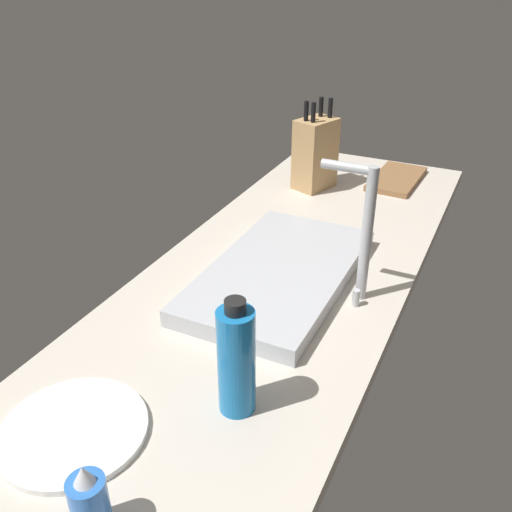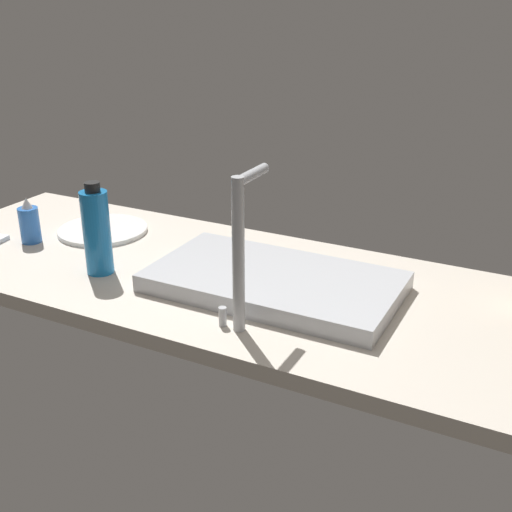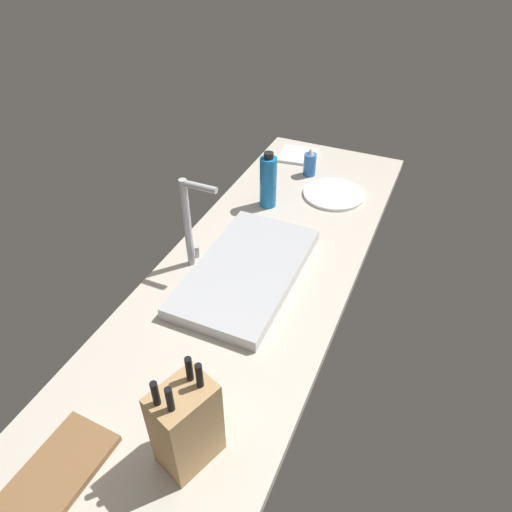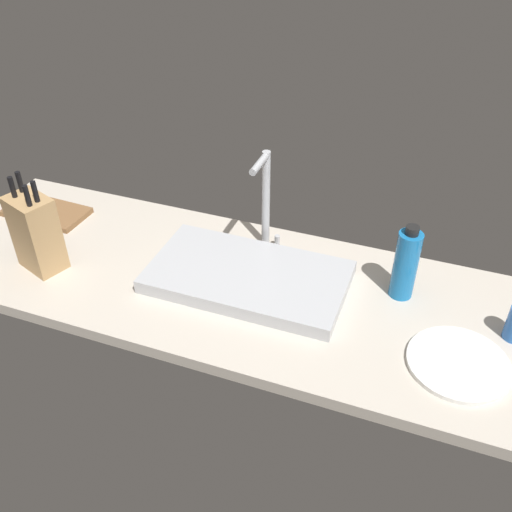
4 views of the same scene
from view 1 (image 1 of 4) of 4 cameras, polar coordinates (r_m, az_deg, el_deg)
name	(u,v)px [view 1 (image 1 of 4)]	position (r cm, az deg, el deg)	size (l,w,h in cm)	color
countertop_slab	(270,290)	(132.34, 1.41, -3.49)	(192.96, 60.65, 3.50)	beige
sink_basin	(280,274)	(131.48, 2.42, -1.82)	(54.67, 30.09, 4.01)	#B7BABF
faucet	(363,226)	(120.20, 10.84, 2.99)	(5.50, 12.12, 31.10)	#B7BABF
knife_block	(315,153)	(181.44, 6.07, 10.37)	(15.03, 12.84, 28.43)	tan
cutting_board	(397,179)	(194.59, 14.16, 7.65)	(27.09, 14.02, 1.80)	brown
soap_bottle	(90,504)	(83.77, -16.62, -23.07)	(5.25, 5.25, 12.22)	blue
water_bottle	(236,360)	(93.14, -2.02, -10.58)	(6.38, 6.38, 22.01)	#1970B7
dinner_plate	(73,431)	(99.86, -18.15, -16.58)	(24.28, 24.28, 1.20)	white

